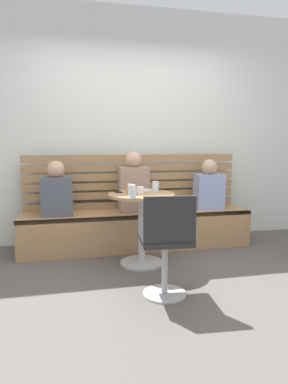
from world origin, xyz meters
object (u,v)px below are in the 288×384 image
(booth_bench, at_px, (137,229))
(plate_small, at_px, (145,190))
(cup_tumbler_orange, at_px, (130,189))
(cup_glass_tall, at_px, (132,191))
(person_adult, at_px, (134,185))
(cup_water_clear, at_px, (155,187))
(cup_ceramic_white, at_px, (140,190))
(person_child_left, at_px, (209,187))
(person_child_middle, at_px, (57,192))
(cafe_table, at_px, (142,215))
(phone_on_table, at_px, (117,192))
(white_chair, at_px, (167,242))

(booth_bench, xyz_separation_m, plate_small, (0.02, -0.37, 0.52))
(cup_tumbler_orange, xyz_separation_m, cup_glass_tall, (-0.03, -0.27, 0.01))
(person_adult, bearing_deg, cup_water_clear, -73.64)
(booth_bench, height_order, cup_water_clear, cup_water_clear)
(cup_ceramic_white, relative_size, cup_water_clear, 0.73)
(person_child_left, height_order, cup_tumbler_orange, person_child_left)
(person_child_middle, height_order, cup_water_clear, person_child_middle)
(cafe_table, relative_size, person_child_left, 1.21)
(person_child_left, distance_m, phone_on_table, 1.26)
(cup_ceramic_white, bearing_deg, plate_small, 64.64)
(cafe_table, relative_size, white_chair, 0.87)
(cafe_table, height_order, person_adult, person_adult)
(cafe_table, distance_m, phone_on_table, 0.35)
(booth_bench, bearing_deg, cup_glass_tall, -104.35)
(cafe_table, bearing_deg, cup_water_clear, 29.29)
(person_child_middle, height_order, plate_small, person_child_middle)
(booth_bench, xyz_separation_m, white_chair, (-0.04, -1.38, 0.24))
(person_child_middle, distance_m, plate_small, 0.99)
(white_chair, bearing_deg, plate_small, 87.06)
(cafe_table, bearing_deg, booth_bench, 83.49)
(person_adult, height_order, plate_small, person_adult)
(person_child_left, bearing_deg, person_child_middle, -179.42)
(cup_tumbler_orange, height_order, cup_glass_tall, cup_glass_tall)
(cafe_table, xyz_separation_m, cup_water_clear, (0.17, 0.10, 0.28))
(cafe_table, distance_m, cup_tumbler_orange, 0.30)
(cafe_table, height_order, white_chair, white_chair)
(cafe_table, height_order, cup_glass_tall, cup_glass_tall)
(person_child_left, height_order, plate_small, person_child_left)
(white_chair, distance_m, phone_on_table, 1.03)
(phone_on_table, bearing_deg, booth_bench, 45.65)
(cup_glass_tall, bearing_deg, cup_water_clear, 47.41)
(white_chair, bearing_deg, cup_tumbler_orange, 99.73)
(booth_bench, height_order, cafe_table, cafe_table)
(person_child_middle, relative_size, plate_small, 3.62)
(person_child_left, distance_m, cup_glass_tall, 1.38)
(phone_on_table, bearing_deg, cup_tumbler_orange, -58.58)
(booth_bench, relative_size, plate_small, 15.88)
(white_chair, distance_m, cup_ceramic_white, 0.87)
(person_adult, relative_size, plate_small, 4.19)
(white_chair, distance_m, cup_glass_tall, 0.68)
(person_adult, height_order, phone_on_table, person_adult)
(cup_tumbler_orange, xyz_separation_m, plate_small, (0.20, 0.17, -0.04))
(cup_ceramic_white, bearing_deg, phone_on_table, 143.78)
(person_child_left, xyz_separation_m, cup_ceramic_white, (-0.98, -0.56, 0.07))
(cup_ceramic_white, xyz_separation_m, phone_on_table, (-0.21, 0.15, -0.03))
(booth_bench, relative_size, cup_ceramic_white, 33.75)
(plate_small, bearing_deg, cup_glass_tall, -116.83)
(person_adult, relative_size, person_child_left, 1.16)
(cup_ceramic_white, relative_size, phone_on_table, 0.57)
(booth_bench, distance_m, cup_ceramic_white, 0.80)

